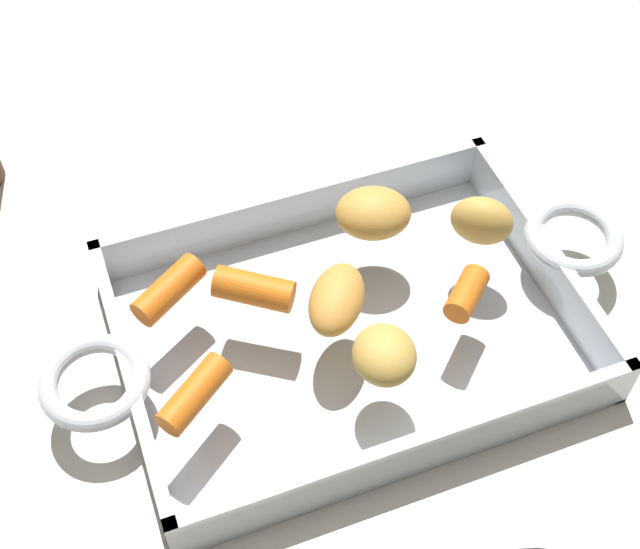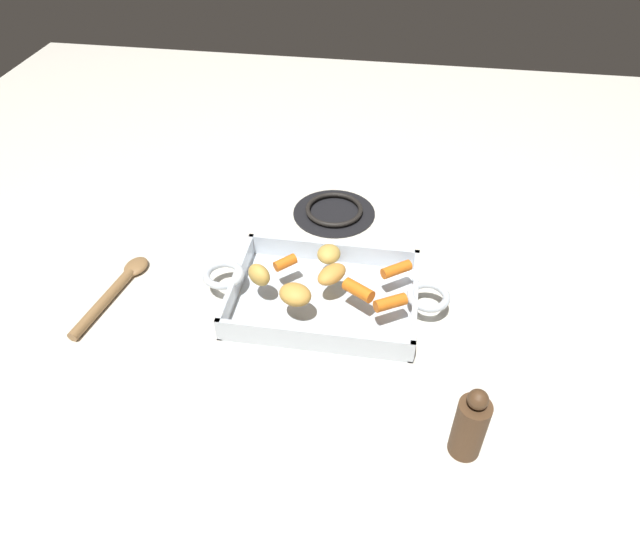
# 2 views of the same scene
# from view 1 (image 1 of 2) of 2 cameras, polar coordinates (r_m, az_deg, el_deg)

# --- Properties ---
(ground_plane) EXTENTS (2.39, 2.39, 0.00)m
(ground_plane) POSITION_cam_1_polar(r_m,az_deg,el_deg) (0.68, 1.85, -4.11)
(ground_plane) COLOR silver
(roasting_dish) EXTENTS (0.46, 0.25, 0.05)m
(roasting_dish) POSITION_cam_1_polar(r_m,az_deg,el_deg) (0.66, 1.89, -3.28)
(roasting_dish) COLOR silver
(roasting_dish) RESTS_ON ground_plane
(baby_carrot_southwest) EXTENTS (0.06, 0.05, 0.02)m
(baby_carrot_southwest) POSITION_cam_1_polar(r_m,az_deg,el_deg) (0.58, -8.25, -7.77)
(baby_carrot_southwest) COLOR orange
(baby_carrot_southwest) RESTS_ON roasting_dish
(baby_carrot_center_left) EXTENTS (0.06, 0.05, 0.03)m
(baby_carrot_center_left) POSITION_cam_1_polar(r_m,az_deg,el_deg) (0.63, -4.36, -0.96)
(baby_carrot_center_left) COLOR orange
(baby_carrot_center_left) RESTS_ON roasting_dish
(baby_carrot_center_right) EXTENTS (0.05, 0.04, 0.02)m
(baby_carrot_center_right) POSITION_cam_1_polar(r_m,az_deg,el_deg) (0.63, 9.61, -1.25)
(baby_carrot_center_right) COLOR orange
(baby_carrot_center_right) RESTS_ON roasting_dish
(baby_carrot_long) EXTENTS (0.06, 0.05, 0.02)m
(baby_carrot_long) POSITION_cam_1_polar(r_m,az_deg,el_deg) (0.64, -9.91, -0.98)
(baby_carrot_long) COLOR orange
(baby_carrot_long) RESTS_ON roasting_dish
(potato_halved) EXTENTS (0.07, 0.07, 0.03)m
(potato_halved) POSITION_cam_1_polar(r_m,az_deg,el_deg) (0.62, 1.10, -1.65)
(potato_halved) COLOR gold
(potato_halved) RESTS_ON roasting_dish
(potato_near_roast) EXTENTS (0.07, 0.06, 0.04)m
(potato_near_roast) POSITION_cam_1_polar(r_m,az_deg,el_deg) (0.67, 3.51, 4.05)
(potato_near_roast) COLOR gold
(potato_near_roast) RESTS_ON roasting_dish
(potato_golden_small) EXTENTS (0.06, 0.05, 0.04)m
(potato_golden_small) POSITION_cam_1_polar(r_m,az_deg,el_deg) (0.67, 10.59, 3.49)
(potato_golden_small) COLOR gold
(potato_golden_small) RESTS_ON roasting_dish
(potato_whole) EXTENTS (0.05, 0.05, 0.03)m
(potato_whole) POSITION_cam_1_polar(r_m,az_deg,el_deg) (0.59, 4.43, -5.24)
(potato_whole) COLOR gold
(potato_whole) RESTS_ON roasting_dish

